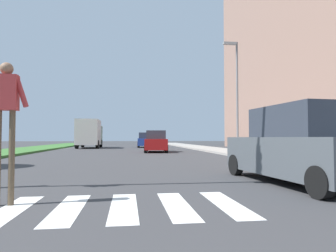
% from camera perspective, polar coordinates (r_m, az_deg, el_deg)
% --- Properties ---
extents(ground_plane, '(140.00, 140.00, 0.00)m').
position_cam_1_polar(ground_plane, '(27.62, -9.74, -4.62)').
color(ground_plane, '#38383A').
extents(crosswalk, '(5.85, 2.20, 0.01)m').
position_cam_1_polar(crosswalk, '(5.33, -18.53, -14.77)').
color(crosswalk, silver).
rests_on(crosswalk, ground_plane).
extents(median_strip, '(4.20, 64.00, 0.15)m').
position_cam_1_polar(median_strip, '(27.15, -27.23, -4.29)').
color(median_strip, '#386B2D').
rests_on(median_strip, ground_plane).
extents(sidewalk_right, '(3.00, 64.00, 0.15)m').
position_cam_1_polar(sidewalk_right, '(26.77, 9.29, -4.54)').
color(sidewalk_right, '#9E9991').
rests_on(sidewalk_right, ground_plane).
extents(street_lamp_right, '(1.02, 0.24, 7.50)m').
position_cam_1_polar(street_lamp_right, '(20.73, 12.89, 7.34)').
color(street_lamp_right, slate).
rests_on(street_lamp_right, sidewalk_right).
extents(pedestrian_performer, '(0.75, 0.27, 2.49)m').
position_cam_1_polar(pedestrian_performer, '(5.91, -28.69, 2.80)').
color(pedestrian_performer, brown).
rests_on(pedestrian_performer, ground_plane).
extents(suv_crossing, '(2.29, 4.73, 1.97)m').
position_cam_1_polar(suv_crossing, '(8.32, 23.93, -3.70)').
color(suv_crossing, '#474C51').
rests_on(suv_crossing, ground_plane).
extents(sedan_midblock, '(2.14, 4.20, 1.73)m').
position_cam_1_polar(sedan_midblock, '(24.08, -2.32, -3.11)').
color(sedan_midblock, maroon).
rests_on(sedan_midblock, ground_plane).
extents(sedan_distant, '(2.02, 4.44, 1.76)m').
position_cam_1_polar(sedan_distant, '(35.79, -4.38, -2.79)').
color(sedan_distant, navy).
rests_on(sedan_distant, ground_plane).
extents(truck_box_delivery, '(2.40, 6.20, 3.10)m').
position_cam_1_polar(truck_box_delivery, '(34.24, -14.83, -1.37)').
color(truck_box_delivery, gray).
rests_on(truck_box_delivery, ground_plane).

